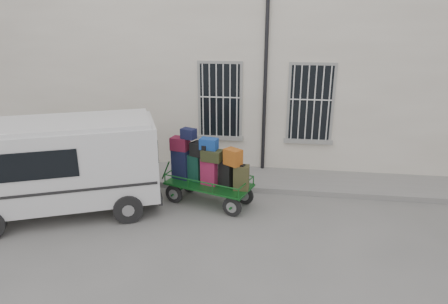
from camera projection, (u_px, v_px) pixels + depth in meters
name	position (u px, v px, depth m)	size (l,w,h in m)	color
ground	(218.00, 213.00, 9.99)	(80.00, 80.00, 0.00)	slate
building	(242.00, 66.00, 14.16)	(24.00, 5.15, 6.00)	beige
sidewalk	(229.00, 177.00, 12.03)	(24.00, 1.70, 0.15)	gray
luggage_cart	(207.00, 168.00, 10.25)	(2.61, 1.64, 1.96)	black
van	(60.00, 162.00, 9.65)	(5.00, 3.57, 2.34)	silver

